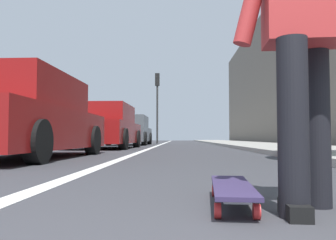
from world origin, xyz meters
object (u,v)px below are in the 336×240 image
at_px(skater_person, 305,21).
at_px(parked_car_far, 130,131).
at_px(skateboard, 232,188).
at_px(parked_car_near, 24,119).
at_px(parked_car_mid, 106,127).
at_px(traffic_light, 157,95).

height_order(skater_person, parked_car_far, skater_person).
bearing_deg(skateboard, parked_car_near, 35.33).
xyz_separation_m(parked_car_near, parked_car_far, (11.92, -0.25, 0.02)).
bearing_deg(parked_car_mid, skater_person, -163.07).
xyz_separation_m(skateboard, traffic_light, (20.58, 1.66, 3.01)).
bearing_deg(traffic_light, parked_car_mid, 173.98).
height_order(skateboard, skater_person, skater_person).
bearing_deg(parked_car_mid, skateboard, -164.64).
xyz_separation_m(skater_person, traffic_light, (20.73, 2.01, 2.17)).
distance_m(skateboard, skater_person, 0.92).
height_order(parked_car_near, parked_car_far, parked_car_far).
bearing_deg(parked_car_near, skater_person, -142.64).
distance_m(skateboard, traffic_light, 20.87).
bearing_deg(skater_person, parked_car_near, 37.36).
bearing_deg(parked_car_near, parked_car_far, -1.18).
bearing_deg(parked_car_near, parked_car_mid, -2.43).
relative_size(parked_car_near, parked_car_far, 1.02).
bearing_deg(parked_car_far, parked_car_near, 178.82).
bearing_deg(skater_person, traffic_light, 5.53).
bearing_deg(parked_car_far, traffic_light, -14.11).
distance_m(parked_car_mid, traffic_light, 10.83).
bearing_deg(skateboard, traffic_light, 4.61).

